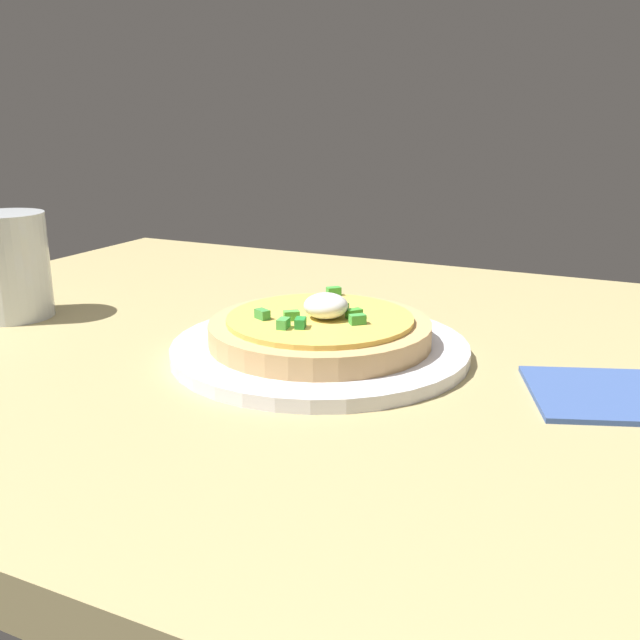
% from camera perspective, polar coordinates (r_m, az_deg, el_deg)
% --- Properties ---
extents(dining_table, '(1.17, 0.74, 0.03)m').
position_cam_1_polar(dining_table, '(0.63, 7.32, -4.22)').
color(dining_table, tan).
rests_on(dining_table, ground).
extents(plate, '(0.25, 0.25, 0.01)m').
position_cam_1_polar(plate, '(0.62, -0.00, -2.29)').
color(plate, white).
rests_on(plate, dining_table).
extents(pizza, '(0.19, 0.19, 0.04)m').
position_cam_1_polar(pizza, '(0.61, 0.01, -0.72)').
color(pizza, tan).
rests_on(pizza, plate).
extents(cup_near, '(0.08, 0.08, 0.11)m').
position_cam_1_polar(cup_near, '(0.78, -23.33, 3.84)').
color(cup_near, silver).
rests_on(cup_near, dining_table).
extents(napkin, '(0.13, 0.13, 0.00)m').
position_cam_1_polar(napkin, '(0.57, 21.47, -5.50)').
color(napkin, '#375290').
rests_on(napkin, dining_table).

